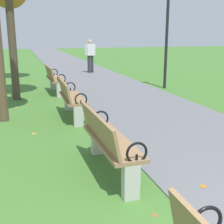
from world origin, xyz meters
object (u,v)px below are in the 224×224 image
park_bench_2 (108,141)px  lamp_post (167,22)px  park_bench_4 (54,79)px  pedestrian_walking (90,54)px  park_bench_3 (70,97)px

park_bench_2 → lamp_post: bearing=56.7°
park_bench_4 → pedestrian_walking: bearing=63.7°
park_bench_4 → lamp_post: 4.33m
pedestrian_walking → lamp_post: 5.46m
lamp_post → park_bench_2: bearing=-123.3°
park_bench_2 → park_bench_3: 3.07m
park_bench_2 → park_bench_4: size_ratio=1.00×
park_bench_3 → park_bench_4: 3.15m
park_bench_2 → lamp_post: (3.92, 5.95, 1.82)m
lamp_post → park_bench_4: bearing=176.1°
park_bench_4 → pedestrian_walking: size_ratio=1.00×
park_bench_2 → pedestrian_walking: pedestrian_walking is taller
pedestrian_walking → lamp_post: size_ratio=0.47×
park_bench_3 → pedestrian_walking: size_ratio=0.99×
park_bench_2 → park_bench_4: (0.00, 6.22, 0.00)m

